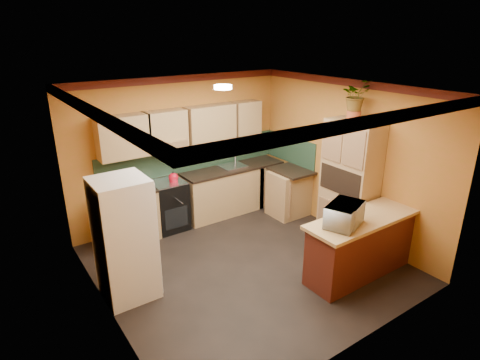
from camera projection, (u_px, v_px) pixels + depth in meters
name	position (u px, v px, depth m)	size (l,w,h in m)	color
room_shell	(237.00, 130.00, 5.76)	(4.24, 4.24, 2.72)	black
base_cabinets_back	(199.00, 198.00, 7.60)	(3.65, 0.60, 0.88)	tan
countertop_back	(198.00, 176.00, 7.43)	(3.65, 0.62, 0.04)	black
stove	(169.00, 205.00, 7.26)	(0.58, 0.58, 0.91)	black
kettle	(173.00, 177.00, 7.08)	(0.17, 0.17, 0.18)	red
sink	(233.00, 166.00, 7.84)	(0.48, 0.40, 0.03)	silver
base_cabinets_right	(291.00, 193.00, 7.86)	(0.60, 0.80, 0.88)	tan
countertop_right	(292.00, 171.00, 7.69)	(0.62, 0.80, 0.04)	black
fridge	(125.00, 239.00, 5.27)	(0.68, 0.66, 1.70)	white
pantry	(349.00, 184.00, 6.62)	(0.48, 0.90, 2.10)	tan
fern_pot	(354.00, 116.00, 6.26)	(0.22, 0.22, 0.16)	#A24727
fern	(356.00, 95.00, 6.15)	(0.43, 0.37, 0.48)	tan
breakfast_bar	(361.00, 247.00, 5.90)	(1.80, 0.55, 0.88)	#551B13
bar_top	(365.00, 218.00, 5.73)	(1.90, 0.65, 0.05)	tan
microwave	(344.00, 215.00, 5.43)	(0.57, 0.39, 0.32)	white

